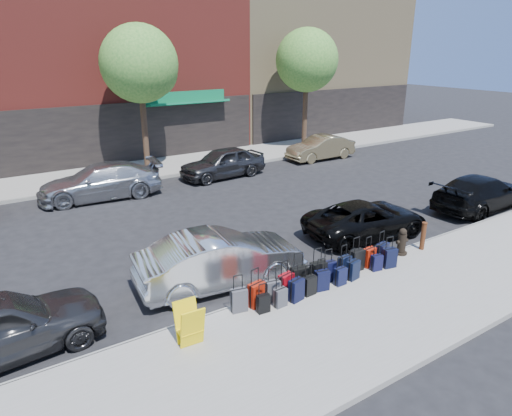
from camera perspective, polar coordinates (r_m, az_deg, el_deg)
ground at (r=16.44m, az=-3.35°, el=-3.14°), size 120.00×120.00×0.00m
sidewalk_near at (r=11.82m, az=12.96°, el=-13.02°), size 60.00×4.00×0.15m
sidewalk_far at (r=25.17m, az=-14.80°, el=4.54°), size 60.00×4.00×0.15m
curb_near at (r=13.07m, az=6.60°, el=-9.21°), size 60.00×0.08×0.15m
curb_far at (r=23.32m, az=-13.18°, el=3.49°), size 60.00×0.08×0.15m
building_right at (r=39.11m, az=4.25°, el=23.45°), size 15.00×12.12×18.00m
tree_center at (r=24.12m, az=-14.03°, el=16.85°), size 3.80×3.80×7.27m
tree_right at (r=29.36m, az=6.59°, el=17.68°), size 3.80×3.80×7.27m
suitcase_front_0 at (r=11.44m, az=-2.13°, el=-11.43°), size 0.44×0.30×0.97m
suitcase_front_1 at (r=11.63m, az=0.08°, el=-10.76°), size 0.46×0.30×1.02m
suitcase_front_2 at (r=11.87m, az=2.12°, el=-10.29°), size 0.41×0.28×0.91m
suitcase_front_3 at (r=12.10m, az=3.77°, el=-9.56°), size 0.44×0.30×0.99m
suitcase_front_4 at (r=12.36m, az=5.42°, el=-8.79°), size 0.48×0.31×1.08m
suitcase_front_5 at (r=12.72m, az=7.78°, el=-8.07°), size 0.46×0.29×1.05m
suitcase_front_6 at (r=12.93m, az=9.09°, el=-7.82°), size 0.42×0.26×0.95m
suitcase_front_7 at (r=13.38m, az=11.02°, el=-7.04°), size 0.38×0.23×0.90m
suitcase_front_8 at (r=13.66m, az=12.49°, el=-6.38°), size 0.43×0.24×1.02m
suitcase_front_9 at (r=13.99m, az=13.95°, el=-5.99°), size 0.40×0.24×0.93m
suitcase_front_10 at (r=14.32m, az=15.50°, el=-5.42°), size 0.45×0.30×0.99m
suitcase_back_1 at (r=11.43m, az=0.91°, el=-11.83°), size 0.34×0.21×0.76m
suitcase_back_2 at (r=11.67m, az=3.07°, el=-11.10°), size 0.34×0.21×0.79m
suitcase_back_3 at (r=11.92m, az=5.06°, el=-10.17°), size 0.44×0.31×0.95m
suitcase_back_4 at (r=12.22m, az=6.69°, el=-9.59°), size 0.37×0.23×0.85m
suitcase_back_5 at (r=12.47m, az=8.23°, el=-8.93°), size 0.42×0.29×0.91m
suitcase_back_6 at (r=12.82m, az=10.51°, el=-8.39°), size 0.34×0.20×0.81m
suitcase_back_7 at (r=13.17m, az=12.05°, el=-7.58°), size 0.41×0.28×0.90m
suitcase_back_9 at (r=13.83m, az=14.84°, el=-6.61°), size 0.35×0.24×0.77m
suitcase_back_10 at (r=14.10m, az=16.35°, el=-6.00°), size 0.43×0.30×0.95m
fire_hydrant at (r=15.03m, az=17.77°, el=-4.09°), size 0.44×0.39×0.86m
bollard at (r=15.55m, az=20.17°, el=-3.25°), size 0.17×0.17×0.92m
display_rack at (r=10.34m, az=-8.31°, el=-14.23°), size 0.57×0.62×0.96m
car_near_1 at (r=12.73m, az=-4.44°, el=-6.44°), size 4.83×2.13×1.54m
car_near_2 at (r=16.43m, az=13.61°, el=-1.35°), size 4.70×2.56×1.25m
car_near_3 at (r=20.72m, az=26.29°, el=1.74°), size 4.93×2.14×1.41m
car_far_1 at (r=21.07m, az=-18.88°, el=3.16°), size 5.42×2.67×1.51m
car_far_2 at (r=23.29m, az=-4.17°, el=5.69°), size 4.56×2.07×1.52m
car_far_3 at (r=27.30m, az=8.07°, el=7.48°), size 4.23×1.55×1.39m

